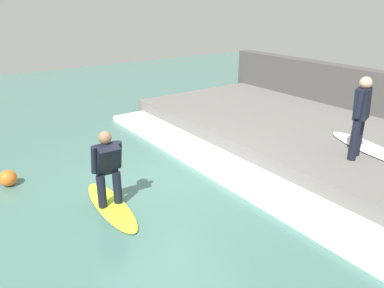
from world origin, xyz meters
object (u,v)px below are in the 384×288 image
surfboard_riding (111,206)px  marker_buoy (8,178)px  surfer_riding (107,165)px  surfer_waiting_near (361,114)px  surfboard_waiting_near (368,147)px

surfboard_riding → marker_buoy: size_ratio=6.19×
surfer_riding → marker_buoy: surfer_riding is taller
surfboard_riding → surfer_waiting_near: surfer_waiting_near is taller
surfer_waiting_near → surfer_riding: bearing=159.1°
surfboard_riding → surfboard_waiting_near: bearing=-17.4°
surfer_waiting_near → surfboard_riding: bearing=159.1°
surfer_riding → surfer_waiting_near: 4.86m
surfer_waiting_near → marker_buoy: (-5.81, 3.64, -1.20)m
surfboard_riding → surfer_waiting_near: 5.01m
surfer_riding → surfer_waiting_near: (4.51, -1.72, 0.55)m
surfboard_riding → surfer_riding: size_ratio=1.49×
surfer_riding → surfboard_waiting_near: 5.44m
surfboard_riding → surfboard_waiting_near: 5.45m
marker_buoy → surfer_riding: bearing=-55.9°
surfboard_waiting_near → marker_buoy: 7.39m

